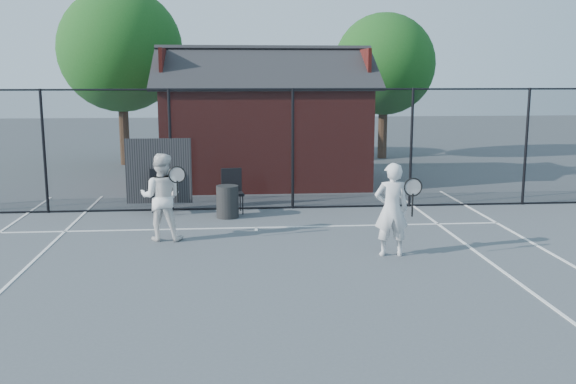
{
  "coord_description": "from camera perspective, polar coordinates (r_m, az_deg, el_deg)",
  "views": [
    {
      "loc": [
        -0.47,
        -10.75,
        3.34
      ],
      "look_at": [
        0.57,
        1.34,
        1.1
      ],
      "focal_mm": 40.0,
      "sensor_mm": 36.0,
      "label": 1
    }
  ],
  "objects": [
    {
      "name": "player_front",
      "position": [
        11.98,
        9.2,
        -1.54
      ],
      "size": [
        0.79,
        0.58,
        1.75
      ],
      "color": "silver",
      "rests_on": "ground"
    },
    {
      "name": "tree_right",
      "position": [
        25.95,
        8.56,
        11.15
      ],
      "size": [
        3.97,
        3.97,
        5.7
      ],
      "color": "black",
      "rests_on": "ground"
    },
    {
      "name": "clubhouse",
      "position": [
        19.85,
        -2.1,
        5.44
      ],
      "size": [
        6.5,
        4.36,
        4.19
      ],
      "color": "maroon",
      "rests_on": "ground"
    },
    {
      "name": "court_lines",
      "position": [
        10.01,
        -1.96,
        -8.99
      ],
      "size": [
        11.02,
        18.0,
        0.01
      ],
      "color": "white",
      "rests_on": "ground"
    },
    {
      "name": "waste_bin",
      "position": [
        15.14,
        -5.4,
        -0.86
      ],
      "size": [
        0.63,
        0.63,
        0.76
      ],
      "primitive_type": "cylinder",
      "rotation": [
        0.0,
        0.0,
        0.25
      ],
      "color": "#242424",
      "rests_on": "ground"
    },
    {
      "name": "tree_left",
      "position": [
        24.6,
        -14.66,
        12.1
      ],
      "size": [
        4.48,
        4.48,
        6.44
      ],
      "color": "black",
      "rests_on": "ground"
    },
    {
      "name": "chair_left",
      "position": [
        15.7,
        -11.16,
        -0.05
      ],
      "size": [
        0.61,
        0.63,
        1.06
      ],
      "primitive_type": "cube",
      "rotation": [
        0.0,
        0.0,
        0.22
      ],
      "color": "black",
      "rests_on": "ground"
    },
    {
      "name": "chair_right",
      "position": [
        15.61,
        -4.93,
        0.02
      ],
      "size": [
        0.57,
        0.59,
        1.05
      ],
      "primitive_type": "cube",
      "rotation": [
        0.0,
        0.0,
        0.14
      ],
      "color": "black",
      "rests_on": "ground"
    },
    {
      "name": "player_back",
      "position": [
        13.21,
        -11.18,
        -0.43
      ],
      "size": [
        1.0,
        0.77,
        1.78
      ],
      "color": "white",
      "rests_on": "ground"
    },
    {
      "name": "ground",
      "position": [
        11.27,
        -2.31,
        -6.79
      ],
      "size": [
        80.0,
        80.0,
        0.0
      ],
      "primitive_type": "plane",
      "color": "#4B5256",
      "rests_on": "ground"
    },
    {
      "name": "fence",
      "position": [
        15.86,
        -4.28,
        3.57
      ],
      "size": [
        22.04,
        3.0,
        3.0
      ],
      "color": "black",
      "rests_on": "ground"
    }
  ]
}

